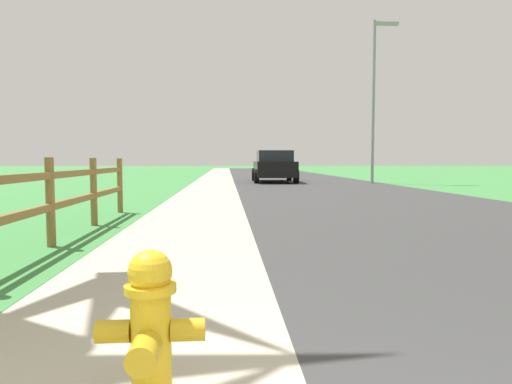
# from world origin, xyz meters

# --- Properties ---
(ground_plane) EXTENTS (120.00, 120.00, 0.00)m
(ground_plane) POSITION_xyz_m (0.00, 25.00, 0.00)
(ground_plane) COLOR #3E8541
(road_asphalt) EXTENTS (7.00, 66.00, 0.01)m
(road_asphalt) POSITION_xyz_m (3.50, 27.00, 0.00)
(road_asphalt) COLOR #373737
(road_asphalt) RESTS_ON ground
(curb_concrete) EXTENTS (6.00, 66.00, 0.01)m
(curb_concrete) POSITION_xyz_m (-3.00, 27.00, 0.00)
(curb_concrete) COLOR #B9AE98
(curb_concrete) RESTS_ON ground
(grass_verge) EXTENTS (5.00, 66.00, 0.00)m
(grass_verge) POSITION_xyz_m (-4.50, 27.00, 0.01)
(grass_verge) COLOR #3E8541
(grass_verge) RESTS_ON ground
(fire_hydrant) EXTENTS (0.47, 0.38, 0.71)m
(fire_hydrant) POSITION_xyz_m (-0.72, 1.52, 0.36)
(fire_hydrant) COLOR yellow
(fire_hydrant) RESTS_ON ground
(rail_fence) EXTENTS (0.11, 9.61, 1.13)m
(rail_fence) POSITION_xyz_m (-2.58, 4.51, 0.65)
(rail_fence) COLOR brown
(rail_fence) RESTS_ON ground
(parked_suv_black) EXTENTS (2.15, 4.62, 1.55)m
(parked_suv_black) POSITION_xyz_m (1.99, 22.49, 0.79)
(parked_suv_black) COLOR black
(parked_suv_black) RESTS_ON ground
(street_lamp) EXTENTS (1.17, 0.20, 7.47)m
(street_lamp) POSITION_xyz_m (6.52, 20.77, 4.36)
(street_lamp) COLOR gray
(street_lamp) RESTS_ON ground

